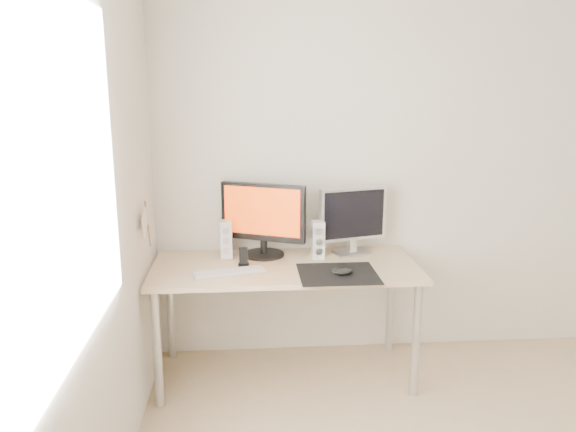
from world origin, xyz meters
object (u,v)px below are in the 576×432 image
mouse (342,271)px  keyboard (229,272)px  speaker_right (318,240)px  second_monitor (353,217)px  speaker_left (226,239)px  desk (285,277)px  main_monitor (263,217)px  phone_dock (244,260)px

mouse → keyboard: (-0.64, 0.09, -0.02)m
speaker_right → keyboard: bearing=-155.2°
second_monitor → keyboard: (-0.78, -0.32, -0.23)m
second_monitor → speaker_left: second_monitor is taller
desk → keyboard: 0.37m
mouse → speaker_right: bearing=105.6°
speaker_right → keyboard: speaker_right is taller
main_monitor → speaker_right: size_ratio=2.21×
desk → phone_dock: size_ratio=13.64×
speaker_right → keyboard: (-0.55, -0.25, -0.11)m
main_monitor → speaker_right: main_monitor is taller
main_monitor → second_monitor: size_ratio=1.17×
speaker_left → keyboard: bearing=-85.7°
phone_dock → keyboard: bearing=-123.0°
mouse → main_monitor: (-0.44, 0.41, 0.23)m
speaker_left → speaker_right: size_ratio=1.00×
main_monitor → phone_dock: 0.32m
speaker_right → phone_dock: speaker_right is taller
keyboard → second_monitor: bearing=22.5°
main_monitor → keyboard: bearing=-123.1°
desk → phone_dock: (-0.25, -0.00, 0.11)m
mouse → second_monitor: (0.13, 0.41, 0.22)m
second_monitor → speaker_left: 0.81m
desk → phone_dock: bearing=-179.4°
second_monitor → speaker_right: 0.27m
second_monitor → keyboard: 0.87m
keyboard → desk: bearing=21.2°
desk → main_monitor: size_ratio=3.06×
mouse → second_monitor: size_ratio=0.28×
desk → keyboard: keyboard is taller
main_monitor → phone_dock: (-0.13, -0.19, -0.22)m
phone_dock → speaker_right: bearing=15.1°
desk → main_monitor: bearing=123.4°
phone_dock → second_monitor: bearing=15.7°
desk → main_monitor: 0.40m
main_monitor → keyboard: 0.45m
main_monitor → speaker_right: 0.37m
desk → second_monitor: size_ratio=3.60×
desk → mouse: bearing=-35.1°
speaker_left → mouse: bearing=-31.1°
speaker_right → desk: bearing=-150.1°
desk → second_monitor: bearing=23.5°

